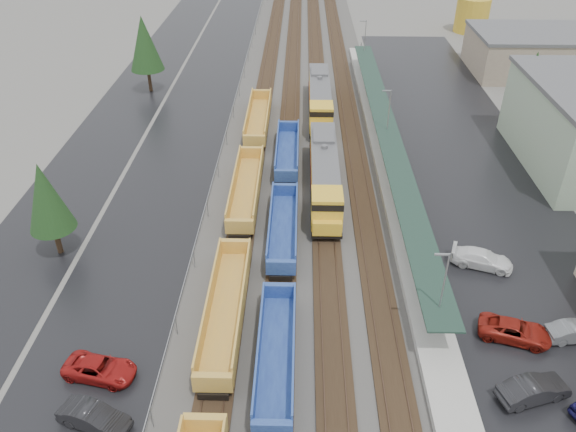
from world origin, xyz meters
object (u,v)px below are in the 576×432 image
well_string_yellow (226,308)px  parked_car_west_c (100,369)px  parked_car_west_b (94,418)px  parked_car_east_b (515,331)px  well_string_blue (276,354)px  parked_car_east_e (576,332)px  storage_tank (472,15)px  parked_car_east_a (534,390)px  locomotive_lead (324,175)px  parked_car_east_c (482,259)px  locomotive_trail (320,99)px

well_string_yellow → parked_car_west_c: (-8.04, -5.68, -0.49)m
parked_car_west_b → parked_car_east_b: bearing=-55.8°
well_string_blue → parked_car_east_e: bearing=8.1°
storage_tank → parked_car_east_a: bearing=-101.2°
locomotive_lead → parked_car_west_b: (-15.18, -28.51, -1.56)m
parked_car_east_b → parked_car_east_e: 4.47m
well_string_yellow → parked_car_east_e: bearing=-3.0°
locomotive_lead → parked_car_east_c: (13.34, -11.65, -1.57)m
parked_car_west_c → parked_car_east_e: parked_car_east_e is taller
parked_car_west_b → parked_car_east_a: bearing=-66.2°
well_string_blue → parked_car_east_a: size_ratio=15.39×
locomotive_trail → storage_tank: storage_tank is taller
locomotive_lead → parked_car_east_a: (12.98, -25.71, -1.52)m
well_string_blue → storage_tank: 93.20m
locomotive_lead → parked_car_west_c: locomotive_lead is taller
storage_tank → parked_car_east_a: size_ratio=1.31×
locomotive_trail → parked_car_east_e: locomotive_trail is taller
parked_car_west_c → parked_car_east_c: parked_car_east_c is taller
parked_car_east_c → parked_car_east_b: bearing=-160.9°
well_string_yellow → parked_car_west_b: (-7.18, -9.64, -0.42)m
parked_car_east_b → parked_car_east_c: 8.60m
well_string_yellow → parked_car_west_b: bearing=-126.7°
well_string_yellow → well_string_blue: well_string_yellow is taller
parked_car_east_e → well_string_blue: bearing=91.0°
parked_car_west_c → parked_car_east_c: size_ratio=0.96×
parked_car_east_b → storage_tank: bearing=5.4°
well_string_blue → parked_car_west_c: (-12.04, -1.19, -0.44)m
well_string_blue → parked_car_east_b: (17.47, 3.12, -0.41)m
well_string_blue → parked_car_east_a: (16.98, -2.34, -0.33)m
locomotive_lead → parked_car_west_c: bearing=-123.2°
parked_car_east_c → locomotive_trail: bearing=40.5°
parked_car_east_a → well_string_yellow: bearing=54.0°
storage_tank → parked_car_east_b: size_ratio=1.22×
well_string_blue → parked_car_east_a: 17.15m
locomotive_trail → parked_car_west_c: 48.33m
parked_car_east_e → locomotive_trail: bearing=16.4°
well_string_yellow → parked_car_east_c: bearing=18.7°
parked_car_east_b → well_string_yellow: bearing=103.4°
well_string_blue → storage_tank: (34.62, 86.51, 2.06)m
parked_car_west_c → parked_car_east_c: 32.08m
parked_car_west_b → parked_car_east_c: (28.52, 16.86, -0.01)m
locomotive_trail → parked_car_east_b: size_ratio=3.67×
locomotive_lead → well_string_yellow: (-8.00, -18.87, -1.14)m
parked_car_east_b → parked_car_east_e: bearing=-72.8°
locomotive_lead → well_string_yellow: 20.53m
well_string_yellow → parked_car_east_e: well_string_yellow is taller
well_string_blue → parked_car_west_c: bearing=-174.3°
locomotive_lead → parked_car_east_a: bearing=-63.2°
parked_car_west_c → parked_car_east_b: bearing=-69.9°
parked_car_east_e → parked_car_east_a: bearing=130.7°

